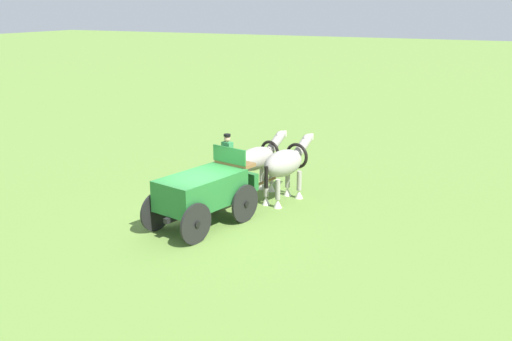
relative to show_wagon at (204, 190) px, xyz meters
name	(u,v)px	position (x,y,z in m)	size (l,w,h in m)	color
ground_plane	(202,226)	(-0.14, 0.02, -1.21)	(220.00, 220.00, 0.00)	olive
show_wagon	(204,190)	(0.00, 0.00, 0.00)	(5.98, 2.57, 2.77)	#236B2D
draft_horse_near	(258,160)	(3.74, -0.12, 0.15)	(3.04, 1.25, 2.24)	#9E998E
draft_horse_off	(285,164)	(3.45, -1.39, 0.21)	(2.96, 1.34, 2.30)	#9E998E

